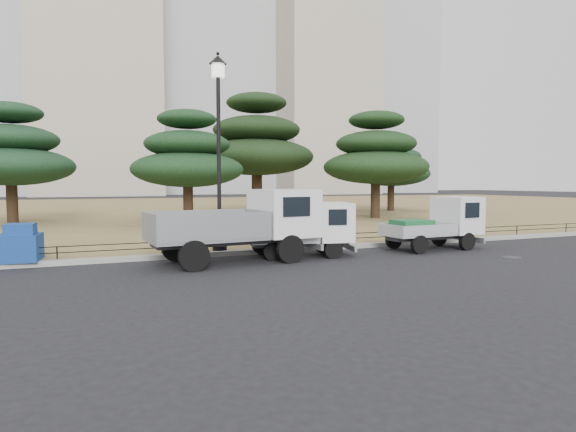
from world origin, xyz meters
name	(u,v)px	position (x,y,z in m)	size (l,w,h in m)	color
ground	(313,264)	(0.00, 0.00, 0.00)	(220.00, 220.00, 0.00)	black
lawn	(167,209)	(0.00, 30.60, 0.07)	(120.00, 56.00, 0.15)	olive
curb	(281,250)	(0.00, 2.60, 0.08)	(120.00, 0.25, 0.16)	gray
truck_large	(244,222)	(-1.73, 1.27, 1.22)	(5.20, 2.48, 2.19)	black
truck_kei_front	(309,230)	(0.51, 1.48, 0.87)	(3.50, 1.94, 1.75)	black
truck_kei_rear	(438,223)	(5.57, 1.30, 0.94)	(3.68, 1.73, 1.89)	black
street_lamp	(218,120)	(-2.10, 2.90, 4.47)	(0.57, 0.57, 6.39)	black
pipe_fence	(280,239)	(0.00, 2.75, 0.44)	(38.00, 0.04, 0.40)	black
tarp_pile	(10,246)	(-8.22, 2.98, 0.58)	(1.73, 1.33, 1.09)	navy
manhole	(512,257)	(6.50, -1.20, 0.01)	(0.60, 0.60, 0.01)	#2D2D30
pine_west_near	(10,154)	(-10.10, 17.18, 3.94)	(6.57, 6.57, 6.57)	black
pine_center_left	(188,158)	(-1.13, 13.94, 3.74)	(6.12, 6.12, 6.22)	black
pine_center_right	(257,145)	(4.55, 19.03, 4.99)	(7.88, 7.88, 8.36)	black
pine_east_near	(376,157)	(10.76, 13.69, 4.05)	(6.69, 6.69, 6.76)	black
pine_east_far	(391,166)	(16.16, 19.94, 3.71)	(6.14, 6.14, 6.17)	black
tower_center_left	(95,47)	(-5.00, 85.00, 27.50)	(22.00, 20.00, 55.00)	#AAA08C
tower_center_right	(206,12)	(18.00, 95.00, 40.00)	(26.00, 24.00, 80.00)	#A0A0A5
tower_east	(321,82)	(40.00, 82.00, 24.00)	(20.00, 18.00, 48.00)	#AAA08C
tower_far_east	(374,48)	(58.00, 90.00, 35.00)	(24.00, 20.00, 70.00)	#A0A0A5
radio_tower	(434,69)	(72.00, 85.00, 30.04)	(1.80, 1.80, 63.00)	#D83F33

